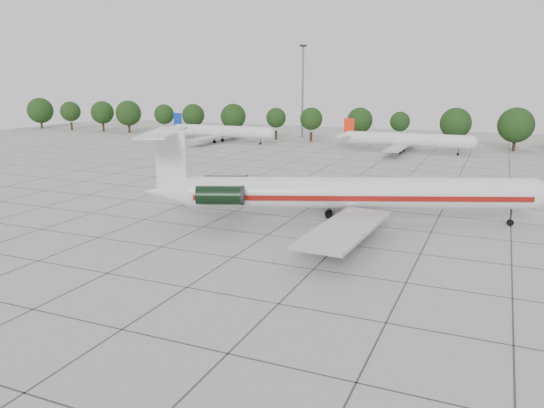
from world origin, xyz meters
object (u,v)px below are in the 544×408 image
(floodlight_mast, at_px, (303,87))
(main_airliner, at_px, (338,192))
(bg_airliner_b, at_px, (221,131))
(bg_airliner_c, at_px, (406,140))

(floodlight_mast, bearing_deg, main_airliner, -67.25)
(main_airliner, relative_size, bg_airliner_b, 1.56)
(bg_airliner_c, height_order, floodlight_mast, floodlight_mast)
(main_airliner, distance_m, floodlight_mast, 92.75)
(main_airliner, height_order, bg_airliner_c, main_airliner)
(bg_airliner_c, bearing_deg, main_airliner, -87.04)
(bg_airliner_c, xyz_separation_m, floodlight_mast, (-32.29, 20.07, 11.37))
(floodlight_mast, bearing_deg, bg_airliner_c, -31.86)
(bg_airliner_b, relative_size, bg_airliner_c, 1.00)
(main_airliner, distance_m, bg_airliner_b, 83.51)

